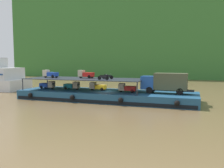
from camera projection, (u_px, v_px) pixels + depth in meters
ground_plane at (106, 100)px, 38.74m from camera, size 400.00×400.00×0.00m
hillside_far_bank at (162, 29)px, 102.91m from camera, size 131.74×36.81×37.42m
cargo_barge at (106, 96)px, 38.64m from camera, size 29.21×8.64×1.50m
covered_lorry at (165, 82)px, 35.49m from camera, size 7.91×2.52×3.10m
cargo_rack at (85, 79)px, 39.67m from camera, size 20.01×7.25×2.00m
mini_truck_lower_stern at (48, 85)px, 42.07m from camera, size 2.77×1.26×1.38m
mini_truck_lower_aft at (72, 86)px, 40.77m from camera, size 2.79×1.28×1.38m
mini_truck_lower_mid at (98, 86)px, 39.30m from camera, size 2.77×1.25×1.38m
mini_truck_lower_fore at (127, 88)px, 37.09m from camera, size 2.79×1.29×1.38m
mini_truck_upper_stern at (50, 74)px, 41.51m from camera, size 2.79×1.29×1.38m
mini_truck_upper_mid at (86, 74)px, 40.34m from camera, size 2.79×1.29×1.38m
motorcycle_upper_port at (103, 77)px, 36.20m from camera, size 1.90×0.55×0.87m
motorcycle_upper_centre at (107, 76)px, 38.27m from camera, size 1.90×0.55×0.87m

